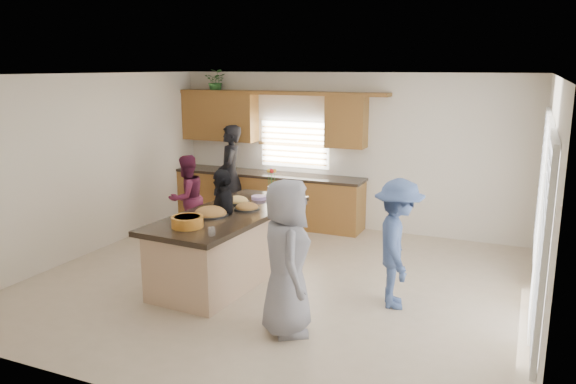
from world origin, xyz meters
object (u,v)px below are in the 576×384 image
at_px(woman_right_front, 287,258).
at_px(woman_right_back, 398,244).
at_px(woman_left_back, 230,175).
at_px(island, 230,246).
at_px(salad_bowl, 187,221).
at_px(woman_left_front, 223,222).
at_px(woman_left_mid, 187,198).

bearing_deg(woman_right_front, woman_right_back, -68.83).
bearing_deg(woman_left_back, island, 3.80).
xyz_separation_m(salad_bowl, woman_left_front, (-0.05, 0.95, -0.27)).
xyz_separation_m(salad_bowl, woman_left_mid, (-1.45, 2.15, -0.30)).
distance_m(island, woman_left_front, 0.36).
xyz_separation_m(woman_right_back, woman_right_front, (-0.95, -1.19, 0.07)).
bearing_deg(salad_bowl, woman_left_front, 92.83).
xyz_separation_m(island, woman_left_back, (-1.34, 2.40, 0.48)).
xyz_separation_m(woman_left_mid, woman_right_back, (3.89, -1.30, 0.07)).
height_order(woman_left_front, woman_right_back, woman_right_back).
relative_size(woman_left_mid, woman_right_back, 0.91).
bearing_deg(island, woman_left_back, 122.64).
bearing_deg(woman_left_front, woman_left_back, 167.82).
distance_m(woman_left_mid, woman_left_front, 1.84).
distance_m(island, woman_right_front, 1.89).
bearing_deg(woman_right_front, salad_bowl, 46.96).
bearing_deg(island, woman_right_front, -37.48).
bearing_deg(woman_left_back, woman_right_front, 11.76).
bearing_deg(woman_right_front, island, 18.80).
relative_size(salad_bowl, woman_right_back, 0.25).
distance_m(island, woman_right_back, 2.37).
distance_m(woman_left_back, woman_right_back, 4.40).
relative_size(salad_bowl, woman_left_front, 0.26).
bearing_deg(woman_left_front, woman_right_back, 48.35).
height_order(salad_bowl, woman_left_front, woman_left_front).
xyz_separation_m(salad_bowl, woman_right_front, (1.50, -0.34, -0.16)).
relative_size(woman_left_front, woman_right_front, 0.87).
distance_m(salad_bowl, woman_left_front, 0.99).
distance_m(woman_left_mid, woman_right_front, 3.86).
bearing_deg(woman_left_mid, woman_left_back, -173.74).
bearing_deg(woman_left_mid, woman_right_front, 66.93).
xyz_separation_m(woman_left_back, woman_right_back, (3.68, -2.42, -0.13)).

